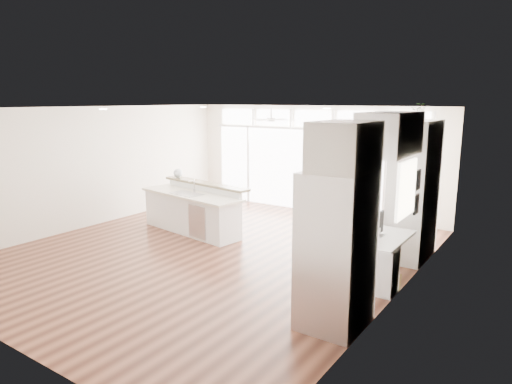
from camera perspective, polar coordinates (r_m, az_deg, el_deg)
The scene contains 23 objects.
floor at distance 8.82m, azimuth -5.28°, elevation -7.46°, with size 7.00×8.00×0.02m, color #411F14.
ceiling at distance 8.35m, azimuth -5.63°, elevation 10.42°, with size 7.00×8.00×0.02m, color white.
wall_back at distance 11.80m, azimuth 7.07°, elevation 4.11°, with size 7.00×0.04×2.70m, color white.
wall_left at distance 11.03m, azimuth -19.62°, elevation 3.02°, with size 0.04×8.00×2.70m, color white.
wall_right at distance 6.84m, azimuth 17.77°, elevation -1.73°, with size 0.04×8.00×2.70m, color white.
glass_wall at distance 11.79m, azimuth 6.90°, elevation 2.64°, with size 5.80×0.06×2.08m, color white.
transom_row at distance 11.66m, azimuth 7.06°, elevation 9.11°, with size 5.90×0.06×0.40m, color white.
desk_window at distance 7.09m, azimuth 18.26°, elevation 0.35°, with size 0.04×0.85×0.85m, color white.
ceiling_fan at distance 10.92m, azimuth 1.91°, elevation 9.56°, with size 1.16×1.16×0.32m, color silver.
recessed_lights at distance 8.50m, azimuth -4.75°, elevation 10.32°, with size 3.40×3.00×0.02m, color white.
oven_cabinet at distance 8.64m, azimuth 19.10°, elevation 0.20°, with size 0.64×1.20×2.50m, color white.
desk_nook at distance 7.49m, azimuth 15.25°, elevation -8.18°, with size 0.72×1.30×0.76m, color white.
upper_cabinets at distance 7.07m, azimuth 16.41°, elevation 6.99°, with size 0.64×1.30×0.64m, color white.
refrigerator at distance 5.83m, azimuth 9.98°, elevation -7.17°, with size 0.76×0.90×2.00m, color silver.
fridge_cabinet at distance 5.54m, azimuth 11.02°, elevation 5.59°, with size 0.64×0.90×0.60m, color white.
framed_photos at distance 7.71m, azimuth 19.49°, elevation -0.01°, with size 0.06×0.22×0.80m, color black.
kitchen_island at distance 10.01m, azimuth -8.12°, elevation -2.06°, with size 2.62×0.99×1.04m, color white.
rug at distance 7.74m, azimuth 14.03°, elevation -10.40°, with size 0.97×0.70×0.01m, color #3D2B13.
office_chair at distance 8.01m, azimuth 14.72°, elevation -5.85°, with size 0.53×0.49×1.03m, color black.
fishbowl at distance 10.87m, azimuth -9.73°, elevation 2.33°, with size 0.21×0.21×0.21m, color silver.
monitor at distance 7.34m, azimuth 14.90°, elevation -3.85°, with size 0.08×0.47×0.39m, color black.
keyboard at distance 7.45m, azimuth 13.59°, elevation -5.06°, with size 0.12×0.32×0.02m, color white.
potted_plant at distance 8.50m, azimuth 19.70°, elevation 9.24°, with size 0.26×0.29×0.22m, color #335625.
Camera 1 is at (5.35, -6.41, 2.85)m, focal length 32.00 mm.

